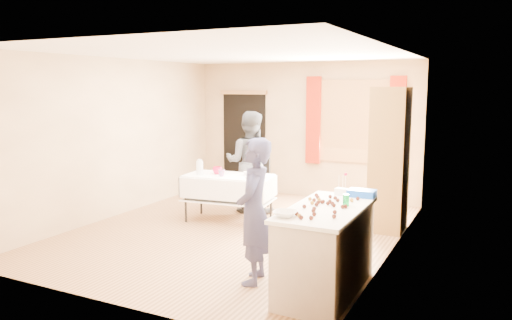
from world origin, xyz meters
The scene contains 29 objects.
floor centered at (0.00, 0.00, -0.01)m, with size 4.50×5.50×0.02m, color #9E7047.
ceiling centered at (0.00, 0.00, 2.61)m, with size 4.50×5.50×0.02m, color white.
wall_back centered at (0.00, 2.76, 1.30)m, with size 4.50×0.02×2.60m, color tan.
wall_front centered at (0.00, -2.76, 1.30)m, with size 4.50×0.02×2.60m, color tan.
wall_left centered at (-2.26, 0.00, 1.30)m, with size 0.02×5.50×2.60m, color tan.
wall_right centered at (2.26, 0.00, 1.30)m, with size 0.02×5.50×2.60m, color tan.
window_frame centered at (1.00, 2.72, 1.50)m, with size 1.32×0.06×1.52m, color olive.
window_pane centered at (1.00, 2.71, 1.50)m, with size 1.20×0.02×1.40m, color white.
curtain_left centered at (0.22, 2.67, 1.50)m, with size 0.28×0.06×1.65m, color #971D0A.
curtain_right centered at (1.78, 2.67, 1.50)m, with size 0.28×0.06×1.65m, color #971D0A.
doorway centered at (-1.30, 2.73, 1.00)m, with size 0.95×0.04×2.00m, color black.
door_lintel centered at (-1.30, 2.70, 2.02)m, with size 1.05×0.06×0.08m, color olive.
cabinet centered at (1.99, 1.07, 1.07)m, with size 0.50×0.60×2.13m, color olive.
counter centered at (1.89, -1.52, 0.45)m, with size 0.71×1.50×0.91m.
party_table centered at (-0.38, 0.45, 0.45)m, with size 1.48×0.88×0.75m.
chair centered at (-0.40, 1.46, 0.29)m, with size 0.42×0.42×0.96m.
girl centered at (1.10, -1.61, 0.80)m, with size 0.52×0.66×1.60m, color #26264B.
woman centered at (-0.36, 1.13, 0.86)m, with size 0.98×0.85×1.73m, color black.
soda_can centered at (2.05, -1.37, 0.97)m, with size 0.07×0.07×0.12m, color #0B9D38.
mixing_bowl centered at (1.65, -2.05, 0.94)m, with size 0.25×0.25×0.06m, color white.
foam_block centered at (1.86, -0.89, 0.95)m, with size 0.15×0.10×0.08m, color white.
blue_basket centered at (2.09, -0.87, 0.95)m, with size 0.30×0.20×0.08m, color blue.
pitcher centered at (-0.81, 0.28, 0.86)m, with size 0.11×0.11×0.22m, color silver.
cup_red centered at (-0.58, 0.44, 0.81)m, with size 0.17×0.17×0.12m, color red.
cup_rainbow centered at (-0.42, 0.30, 0.80)m, with size 0.12×0.12×0.10m, color red.
small_bowl centered at (-0.11, 0.61, 0.77)m, with size 0.19×0.19×0.05m, color white.
pastry_tray centered at (0.14, 0.39, 0.76)m, with size 0.28×0.20×0.02m, color white.
bottle centered at (-0.99, 0.56, 0.84)m, with size 0.09×0.09×0.18m, color white.
cake_balls centered at (1.86, -1.50, 0.93)m, with size 0.51×1.05×0.04m.
Camera 1 is at (3.46, -6.32, 2.14)m, focal length 35.00 mm.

